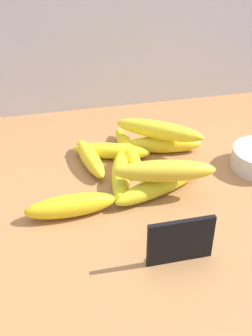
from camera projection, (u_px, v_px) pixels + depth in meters
The scene contains 11 objects.
counter_top at pixel (160, 189), 88.51cm from camera, with size 110.00×76.00×3.00cm, color #A06E41.
chalkboard_sign at pixel (180, 242), 67.84cm from camera, with size 11.00×1.80×8.40cm.
banana_0 at pixel (121, 176), 86.64cm from camera, with size 17.66×3.76×3.76cm, color gold.
banana_1 at pixel (90, 158), 92.31cm from camera, with size 15.62×3.67×3.67cm, color yellow.
banana_2 at pixel (71, 206), 78.23cm from camera, with size 16.98×4.31×4.31cm, color yellow.
banana_3 at pixel (111, 151), 94.84cm from camera, with size 17.22×3.65×3.65cm, color yellow.
banana_4 at pixel (128, 150), 95.55cm from camera, with size 19.67×3.37×3.37cm, color yellow.
banana_5 at pixel (163, 144), 97.01cm from camera, with size 17.63×3.86×3.86cm, color yellow.
banana_6 at pixel (160, 185), 83.76cm from camera, with size 20.86×4.00×4.00cm, color gold.
banana_7 at pixel (159, 130), 94.47cm from camera, with size 20.16×4.05×4.05cm, color yellow.
banana_8 at pixel (165, 171), 80.60cm from camera, with size 19.57×4.30×4.30cm, color yellow.
Camera 1 is at (-22.93, -67.54, 54.58)cm, focal length 45.43 mm.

